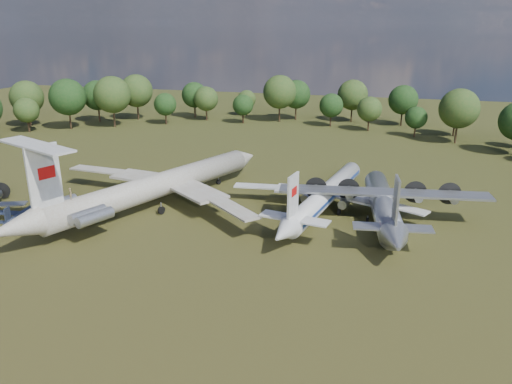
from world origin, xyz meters
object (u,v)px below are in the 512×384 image
(tu104_jet, at_px, (326,198))
(an12_transport, at_px, (383,208))
(small_prop_west, at_px, (25,216))
(il62_airliner, at_px, (157,190))
(person_on_il62, at_px, (71,194))

(tu104_jet, bearing_deg, an12_transport, -6.95)
(an12_transport, bearing_deg, small_prop_west, -172.71)
(tu104_jet, height_order, an12_transport, an12_transport)
(il62_airliner, bearing_deg, person_on_il62, -90.00)
(il62_airliner, height_order, tu104_jet, il62_airliner)
(il62_airliner, xyz_separation_m, small_prop_west, (-17.34, -12.01, -1.88))
(an12_transport, xyz_separation_m, person_on_il62, (-43.82, -17.37, 4.21))
(tu104_jet, bearing_deg, il62_airliner, -158.65)
(tu104_jet, bearing_deg, small_prop_west, -148.63)
(il62_airliner, bearing_deg, tu104_jet, 33.92)
(tu104_jet, distance_m, an12_transport, 9.79)
(small_prop_west, xyz_separation_m, person_on_il62, (11.07, -2.80, 5.63))
(il62_airliner, height_order, person_on_il62, person_on_il62)
(il62_airliner, relative_size, an12_transport, 1.60)
(person_on_il62, bearing_deg, small_prop_west, 33.70)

